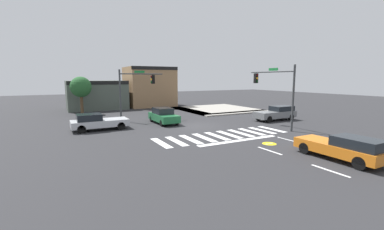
{
  "coord_description": "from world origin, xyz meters",
  "views": [
    {
      "loc": [
        -11.63,
        -20.98,
        4.45
      ],
      "look_at": [
        -0.17,
        0.36,
        1.02
      ],
      "focal_mm": 24.27,
      "sensor_mm": 36.0,
      "label": 1
    }
  ],
  "objects_px": {
    "car_gray": "(277,113)",
    "car_orange": "(344,148)",
    "traffic_signal_southeast": "(275,85)",
    "traffic_signal_northwest": "(136,86)",
    "car_green": "(163,116)",
    "roadside_tree": "(81,87)",
    "car_silver": "(97,122)"
  },
  "relations": [
    {
      "from": "car_silver",
      "to": "car_gray",
      "type": "distance_m",
      "value": 18.04
    },
    {
      "from": "traffic_signal_northwest",
      "to": "traffic_signal_southeast",
      "type": "distance_m",
      "value": 14.03
    },
    {
      "from": "car_green",
      "to": "roadside_tree",
      "type": "height_order",
      "value": "roadside_tree"
    },
    {
      "from": "car_green",
      "to": "traffic_signal_northwest",
      "type": "bearing_deg",
      "value": -151.44
    },
    {
      "from": "car_gray",
      "to": "car_orange",
      "type": "relative_size",
      "value": 1.01
    },
    {
      "from": "car_orange",
      "to": "roadside_tree",
      "type": "relative_size",
      "value": 0.99
    },
    {
      "from": "roadside_tree",
      "to": "traffic_signal_southeast",
      "type": "bearing_deg",
      "value": -51.06
    },
    {
      "from": "car_orange",
      "to": "roadside_tree",
      "type": "distance_m",
      "value": 28.96
    },
    {
      "from": "traffic_signal_southeast",
      "to": "car_gray",
      "type": "height_order",
      "value": "traffic_signal_southeast"
    },
    {
      "from": "traffic_signal_southeast",
      "to": "traffic_signal_northwest",
      "type": "bearing_deg",
      "value": 44.39
    },
    {
      "from": "traffic_signal_southeast",
      "to": "car_gray",
      "type": "distance_m",
      "value": 5.33
    },
    {
      "from": "traffic_signal_northwest",
      "to": "car_orange",
      "type": "bearing_deg",
      "value": -72.61
    },
    {
      "from": "roadside_tree",
      "to": "traffic_signal_northwest",
      "type": "bearing_deg",
      "value": -59.4
    },
    {
      "from": "car_gray",
      "to": "car_orange",
      "type": "xyz_separation_m",
      "value": [
        -7.22,
        -11.73,
        -0.05
      ]
    },
    {
      "from": "car_orange",
      "to": "roadside_tree",
      "type": "xyz_separation_m",
      "value": [
        -10.6,
        26.82,
        2.63
      ]
    },
    {
      "from": "car_silver",
      "to": "car_orange",
      "type": "xyz_separation_m",
      "value": [
        10.47,
        -15.24,
        0.01
      ]
    },
    {
      "from": "traffic_signal_northwest",
      "to": "car_silver",
      "type": "distance_m",
      "value": 6.56
    },
    {
      "from": "car_gray",
      "to": "car_orange",
      "type": "distance_m",
      "value": 13.78
    },
    {
      "from": "car_green",
      "to": "car_orange",
      "type": "distance_m",
      "value": 16.21
    },
    {
      "from": "traffic_signal_northwest",
      "to": "car_green",
      "type": "xyz_separation_m",
      "value": [
        1.77,
        -3.25,
        -2.93
      ]
    },
    {
      "from": "car_green",
      "to": "car_gray",
      "type": "distance_m",
      "value": 12.04
    },
    {
      "from": "traffic_signal_northwest",
      "to": "car_gray",
      "type": "distance_m",
      "value": 15.26
    },
    {
      "from": "car_green",
      "to": "car_silver",
      "type": "relative_size",
      "value": 0.9
    },
    {
      "from": "traffic_signal_northwest",
      "to": "car_orange",
      "type": "xyz_separation_m",
      "value": [
        5.92,
        -18.91,
        -2.97
      ]
    },
    {
      "from": "car_silver",
      "to": "roadside_tree",
      "type": "height_order",
      "value": "roadside_tree"
    },
    {
      "from": "car_gray",
      "to": "car_silver",
      "type": "bearing_deg",
      "value": -11.22
    },
    {
      "from": "traffic_signal_southeast",
      "to": "car_orange",
      "type": "relative_size",
      "value": 1.2
    },
    {
      "from": "traffic_signal_northwest",
      "to": "roadside_tree",
      "type": "distance_m",
      "value": 9.19
    },
    {
      "from": "traffic_signal_southeast",
      "to": "car_orange",
      "type": "bearing_deg",
      "value": 156.34
    },
    {
      "from": "car_orange",
      "to": "traffic_signal_southeast",
      "type": "bearing_deg",
      "value": -23.66
    },
    {
      "from": "traffic_signal_southeast",
      "to": "car_silver",
      "type": "relative_size",
      "value": 1.19
    },
    {
      "from": "car_silver",
      "to": "car_green",
      "type": "bearing_deg",
      "value": 3.83
    }
  ]
}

